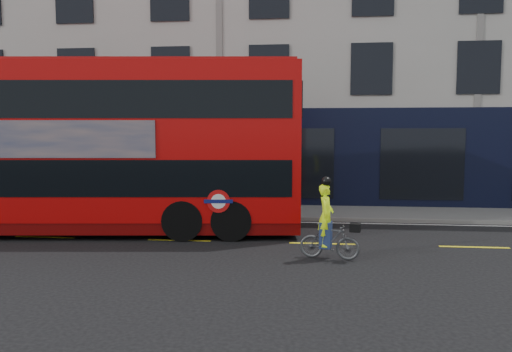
# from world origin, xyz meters

# --- Properties ---
(ground) EXTENTS (120.00, 120.00, 0.00)m
(ground) POSITION_xyz_m (0.00, 0.00, 0.00)
(ground) COLOR black
(ground) RESTS_ON ground
(pavement) EXTENTS (60.00, 3.00, 0.12)m
(pavement) POSITION_xyz_m (0.00, 6.50, 0.06)
(pavement) COLOR slate
(pavement) RESTS_ON ground
(kerb) EXTENTS (60.00, 0.12, 0.13)m
(kerb) POSITION_xyz_m (0.00, 5.00, 0.07)
(kerb) COLOR slate
(kerb) RESTS_ON ground
(building_terrace) EXTENTS (50.00, 10.07, 15.00)m
(building_terrace) POSITION_xyz_m (0.00, 12.94, 7.49)
(building_terrace) COLOR #B0ACA6
(building_terrace) RESTS_ON ground
(road_edge_line) EXTENTS (58.00, 0.10, 0.01)m
(road_edge_line) POSITION_xyz_m (0.00, 4.70, 0.00)
(road_edge_line) COLOR silver
(road_edge_line) RESTS_ON ground
(lane_dashes) EXTENTS (58.00, 0.12, 0.01)m
(lane_dashes) POSITION_xyz_m (0.00, 1.50, 0.00)
(lane_dashes) COLOR yellow
(lane_dashes) RESTS_ON ground
(bus) EXTENTS (12.84, 4.18, 5.09)m
(bus) POSITION_xyz_m (-2.94, 2.43, 2.61)
(bus) COLOR #B80707
(bus) RESTS_ON ground
(cyclist) EXTENTS (1.49, 0.68, 1.99)m
(cyclist) POSITION_xyz_m (4.09, -0.13, 0.67)
(cyclist) COLOR #4A4C4F
(cyclist) RESTS_ON ground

